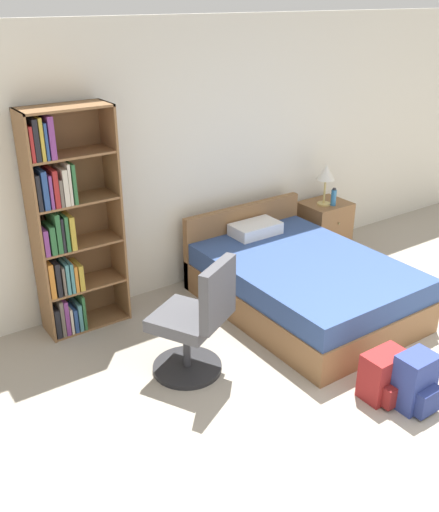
% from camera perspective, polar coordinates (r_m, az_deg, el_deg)
% --- Properties ---
extents(wall_back, '(9.00, 0.06, 2.60)m').
position_cam_1_polar(wall_back, '(5.73, -1.68, 9.98)').
color(wall_back, silver).
rests_on(wall_back, ground_plane).
extents(bookshelf, '(0.74, 0.33, 1.97)m').
position_cam_1_polar(bookshelf, '(4.99, -15.15, 2.64)').
color(bookshelf, brown).
rests_on(bookshelf, ground_plane).
extents(bed, '(1.43, 2.01, 0.77)m').
position_cam_1_polar(bed, '(5.49, 7.95, -2.53)').
color(bed, brown).
rests_on(bed, ground_plane).
extents(office_chair, '(0.67, 0.71, 1.00)m').
position_cam_1_polar(office_chair, '(4.42, -2.37, -6.81)').
color(office_chair, '#232326').
rests_on(office_chair, ground_plane).
extents(nightstand, '(0.52, 0.46, 0.60)m').
position_cam_1_polar(nightstand, '(6.71, 10.39, 2.85)').
color(nightstand, brown).
rests_on(nightstand, ground_plane).
extents(table_lamp, '(0.20, 0.20, 0.46)m').
position_cam_1_polar(table_lamp, '(6.44, 10.60, 8.03)').
color(table_lamp, tan).
rests_on(table_lamp, nightstand).
extents(water_bottle, '(0.06, 0.06, 0.20)m').
position_cam_1_polar(water_bottle, '(6.51, 11.34, 5.78)').
color(water_bottle, teal).
rests_on(water_bottle, nightstand).
extents(backpack_red, '(0.34, 0.29, 0.37)m').
position_cam_1_polar(backpack_red, '(4.51, 16.22, -11.48)').
color(backpack_red, maroon).
rests_on(backpack_red, ground_plane).
extents(backpack_blue, '(0.28, 0.28, 0.43)m').
position_cam_1_polar(backpack_blue, '(4.46, 19.04, -11.91)').
color(backpack_blue, navy).
rests_on(backpack_blue, ground_plane).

